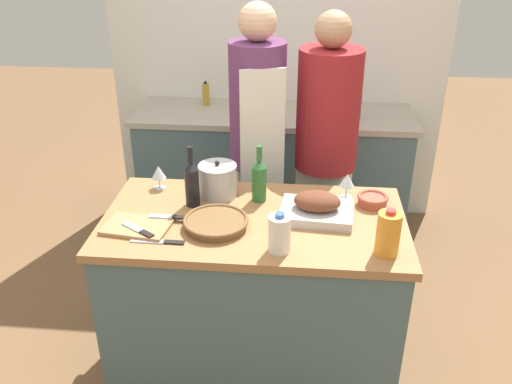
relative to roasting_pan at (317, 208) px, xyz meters
name	(u,v)px	position (x,y,z in m)	size (l,w,h in m)	color
ground_plane	(254,363)	(-0.29, -0.04, -0.95)	(12.00, 12.00, 0.00)	brown
kitchen_island	(254,296)	(-0.29, -0.04, -0.50)	(1.41, 0.75, 0.91)	#4C666B
back_counter	(273,172)	(-0.29, 1.42, -0.49)	(1.97, 0.60, 0.92)	#4C666B
back_wall	(277,51)	(-0.29, 1.77, 0.32)	(2.47, 0.10, 2.55)	silver
roasting_pan	(317,208)	(0.00, 0.00, 0.00)	(0.35, 0.28, 0.13)	#BCBCC1
wicker_basket	(216,222)	(-0.45, -0.14, -0.02)	(0.30, 0.30, 0.04)	brown
cutting_board	(137,227)	(-0.81, -0.18, -0.04)	(0.31, 0.23, 0.02)	#AD7F51
stock_pot	(218,180)	(-0.49, 0.17, 0.03)	(0.19, 0.19, 0.19)	#B7B7BC
mixing_bowl	(373,200)	(0.27, 0.14, -0.02)	(0.15, 0.15, 0.05)	#A84C38
juice_jug	(388,233)	(0.29, -0.28, 0.05)	(0.10, 0.10, 0.21)	orange
milk_jug	(280,234)	(-0.16, -0.30, 0.03)	(0.09, 0.09, 0.18)	white
wine_bottle_green	(192,183)	(-0.60, 0.06, 0.07)	(0.07, 0.07, 0.31)	black
wine_bottle_dark	(259,179)	(-0.28, 0.14, 0.07)	(0.07, 0.07, 0.29)	#28662D
wine_glass_left	(159,173)	(-0.80, 0.23, 0.04)	(0.07, 0.07, 0.12)	silver
wine_glass_right	(347,181)	(0.15, 0.21, 0.04)	(0.07, 0.07, 0.13)	silver
knife_chef	(159,242)	(-0.68, -0.29, -0.05)	(0.24, 0.03, 0.01)	#B7B7BC
knife_paring	(169,217)	(-0.68, -0.10, -0.03)	(0.18, 0.03, 0.01)	#B7B7BC
knife_bread	(139,230)	(-0.78, -0.23, -0.03)	(0.17, 0.13, 0.01)	#B7B7BC
condiment_bottle_tall	(358,106)	(0.28, 1.36, 0.05)	(0.05, 0.05, 0.19)	#332D28
condiment_bottle_short	(248,101)	(-0.48, 1.47, 0.03)	(0.05, 0.05, 0.14)	#234C28
condiment_bottle_extra	(206,94)	(-0.79, 1.54, 0.05)	(0.05, 0.05, 0.18)	#B28E2D
person_cook_aproned	(258,142)	(-0.34, 0.68, 0.04)	(0.32, 0.34, 1.77)	beige
person_cook_guest	(326,147)	(0.06, 0.75, 0.00)	(0.36, 0.36, 1.72)	beige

